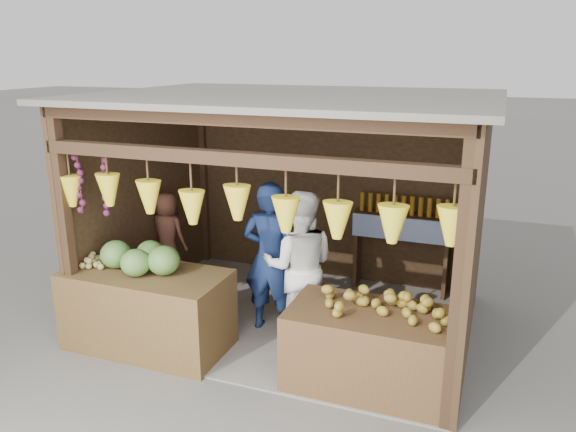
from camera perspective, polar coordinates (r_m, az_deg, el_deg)
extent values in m
plane|color=#514F49|center=(6.85, 0.40, -10.46)|extent=(80.00, 80.00, 0.00)
cube|color=slate|center=(6.85, 0.40, -10.38)|extent=(4.00, 3.00, 0.02)
cube|color=black|center=(7.76, 4.29, 2.91)|extent=(4.00, 0.06, 2.60)
cube|color=black|center=(7.30, -14.47, 1.59)|extent=(0.06, 3.00, 2.60)
cube|color=black|center=(6.01, 18.59, -1.83)|extent=(0.06, 3.00, 2.60)
cube|color=#605B54|center=(6.15, 0.45, 12.05)|extent=(4.30, 3.30, 0.06)
cube|color=black|center=(6.19, -21.62, -1.64)|extent=(0.11, 0.11, 2.60)
cube|color=black|center=(4.66, 16.95, -6.90)|extent=(0.11, 0.11, 2.60)
cube|color=black|center=(8.45, -8.56, 3.87)|extent=(0.11, 0.11, 2.60)
cube|color=black|center=(7.40, 18.69, 1.45)|extent=(0.11, 0.11, 2.60)
cube|color=black|center=(4.89, -5.49, 5.83)|extent=(4.00, 0.12, 0.12)
cube|color=black|center=(4.84, -5.60, 9.80)|extent=(4.00, 0.12, 0.12)
cube|color=#382314|center=(7.41, 11.60, -0.01)|extent=(1.25, 0.30, 0.05)
cube|color=#382314|center=(7.68, 7.07, -3.35)|extent=(0.05, 0.28, 1.05)
cube|color=#382314|center=(7.51, 15.79, -4.31)|extent=(0.05, 0.28, 1.05)
cube|color=blue|center=(7.30, 11.34, -1.32)|extent=(1.25, 0.02, 0.30)
cube|color=#453017|center=(6.28, -14.05, -9.21)|extent=(1.73, 0.85, 0.86)
cube|color=#472E17|center=(5.49, 8.42, -13.29)|extent=(1.56, 0.85, 0.77)
cube|color=black|center=(7.67, -11.84, -6.71)|extent=(0.29, 0.29, 0.27)
imported|color=#132148|center=(6.29, -1.78, -4.28)|extent=(0.66, 0.46, 1.75)
imported|color=white|center=(6.14, 1.19, -5.10)|extent=(0.96, 0.84, 1.69)
imported|color=brown|center=(7.43, -12.14, -1.81)|extent=(0.59, 0.43, 1.11)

